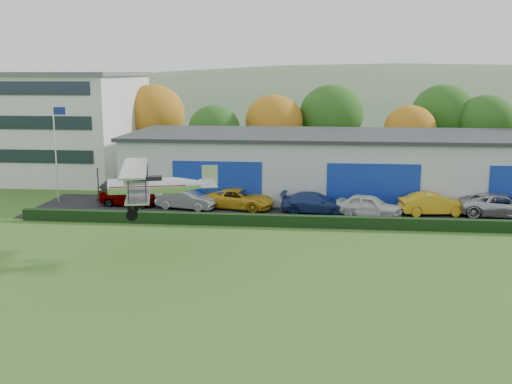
# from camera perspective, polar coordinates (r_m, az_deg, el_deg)

# --- Properties ---
(ground) EXTENTS (300.00, 300.00, 0.00)m
(ground) POSITION_cam_1_polar(r_m,az_deg,el_deg) (27.08, 3.37, -11.63)
(ground) COLOR #376921
(ground) RESTS_ON ground
(apron) EXTENTS (48.00, 9.00, 0.05)m
(apron) POSITION_cam_1_polar(r_m,az_deg,el_deg) (47.17, 8.29, -1.85)
(apron) COLOR black
(apron) RESTS_ON ground
(hedge) EXTENTS (46.00, 0.60, 0.80)m
(hedge) POSITION_cam_1_polar(r_m,az_deg,el_deg) (42.42, 8.53, -2.78)
(hedge) COLOR black
(hedge) RESTS_ON ground
(hangar) EXTENTS (40.60, 12.60, 5.30)m
(hangar) POSITION_cam_1_polar(r_m,az_deg,el_deg) (53.66, 10.25, 2.50)
(hangar) COLOR #B2B7BC
(hangar) RESTS_ON ground
(office_block) EXTENTS (20.60, 15.60, 10.40)m
(office_block) POSITION_cam_1_polar(r_m,az_deg,el_deg) (66.88, -19.78, 5.89)
(office_block) COLOR silver
(office_block) RESTS_ON ground
(flagpole) EXTENTS (1.05, 0.10, 8.00)m
(flagpole) POSITION_cam_1_polar(r_m,az_deg,el_deg) (51.77, -17.87, 4.22)
(flagpole) COLOR silver
(flagpole) RESTS_ON ground
(tree_belt) EXTENTS (75.70, 13.22, 10.12)m
(tree_belt) POSITION_cam_1_polar(r_m,az_deg,el_deg) (65.78, 5.95, 6.74)
(tree_belt) COLOR #3D2614
(tree_belt) RESTS_ON ground
(distant_hills) EXTENTS (430.00, 196.00, 56.00)m
(distant_hills) POSITION_cam_1_polar(r_m,az_deg,el_deg) (166.73, 4.22, 2.86)
(distant_hills) COLOR #4C6642
(distant_hills) RESTS_ON ground
(car_0) EXTENTS (4.85, 2.30, 1.60)m
(car_0) POSITION_cam_1_polar(r_m,az_deg,el_deg) (49.76, -11.67, -0.32)
(car_0) COLOR gray
(car_0) RESTS_ON apron
(car_1) EXTENTS (4.89, 2.66, 1.53)m
(car_1) POSITION_cam_1_polar(r_m,az_deg,el_deg) (47.81, -6.42, -0.66)
(car_1) COLOR silver
(car_1) RESTS_ON apron
(car_2) EXTENTS (5.89, 3.78, 1.51)m
(car_2) POSITION_cam_1_polar(r_m,az_deg,el_deg) (47.67, -1.56, -0.64)
(car_2) COLOR gold
(car_2) RESTS_ON apron
(car_3) EXTENTS (5.32, 2.49, 1.50)m
(car_3) POSITION_cam_1_polar(r_m,az_deg,el_deg) (46.52, 5.48, -0.98)
(car_3) COLOR navy
(car_3) RESTS_ON apron
(car_4) EXTENTS (5.10, 3.26, 1.62)m
(car_4) POSITION_cam_1_polar(r_m,az_deg,el_deg) (45.77, 10.36, -1.24)
(car_4) COLOR silver
(car_4) RESTS_ON apron
(car_5) EXTENTS (5.14, 2.44, 1.63)m
(car_5) POSITION_cam_1_polar(r_m,az_deg,el_deg) (47.40, 16.00, -1.06)
(car_5) COLOR gold
(car_5) RESTS_ON apron
(car_6) EXTENTS (6.29, 3.44, 1.67)m
(car_6) POSITION_cam_1_polar(r_m,az_deg,el_deg) (48.41, 21.71, -1.15)
(car_6) COLOR silver
(car_6) RESTS_ON apron
(biplane) EXTENTS (6.87, 7.79, 2.91)m
(biplane) POSITION_cam_1_polar(r_m,az_deg,el_deg) (35.88, -9.46, 0.72)
(biplane) COLOR silver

